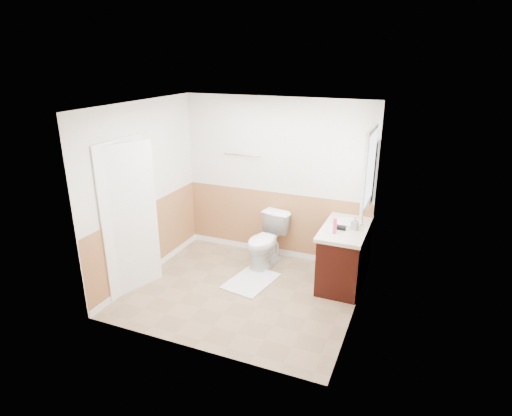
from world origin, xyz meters
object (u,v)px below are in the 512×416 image
at_px(vanity_cabinet, 344,256).
at_px(soap_dispenser, 355,223).
at_px(lotion_bottle, 335,226).
at_px(toilet, 266,241).
at_px(bath_mat, 251,281).

height_order(vanity_cabinet, soap_dispenser, soap_dispenser).
bearing_deg(vanity_cabinet, lotion_bottle, -108.34).
height_order(vanity_cabinet, lotion_bottle, lotion_bottle).
distance_m(vanity_cabinet, soap_dispenser, 0.56).
bearing_deg(toilet, soap_dispenser, 4.37).
bearing_deg(toilet, lotion_bottle, -8.83).
xyz_separation_m(lotion_bottle, soap_dispenser, (0.22, 0.25, -0.02)).
xyz_separation_m(vanity_cabinet, soap_dispenser, (0.12, -0.06, 0.54)).
xyz_separation_m(toilet, soap_dispenser, (1.32, -0.13, 0.54)).
distance_m(toilet, vanity_cabinet, 1.21).
distance_m(toilet, lotion_bottle, 1.30).
height_order(toilet, vanity_cabinet, vanity_cabinet).
bearing_deg(vanity_cabinet, bath_mat, -157.21).
height_order(bath_mat, vanity_cabinet, vanity_cabinet).
bearing_deg(vanity_cabinet, soap_dispenser, -24.85).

